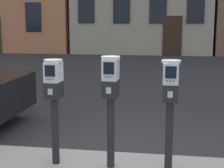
{
  "coord_description": "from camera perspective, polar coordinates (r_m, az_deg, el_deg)",
  "views": [
    {
      "loc": [
        0.59,
        -4.21,
        1.86
      ],
      "look_at": [
        -0.04,
        -0.18,
        1.13
      ],
      "focal_mm": 56.58,
      "sensor_mm": 36.0,
      "label": 1
    }
  ],
  "objects": [
    {
      "name": "parking_meter_twin_adjacent",
      "position": [
        4.06,
        -0.22,
        -1.27
      ],
      "size": [
        0.22,
        0.25,
        1.32
      ],
      "rotation": [
        0.0,
        0.0,
        -1.59
      ],
      "color": "black",
      "rests_on": "sidewalk_slab"
    },
    {
      "name": "parking_meter_end_of_row",
      "position": [
        4.01,
        9.4,
        -1.87
      ],
      "size": [
        0.22,
        0.25,
        1.29
      ],
      "rotation": [
        0.0,
        0.0,
        -1.59
      ],
      "color": "black",
      "rests_on": "sidewalk_slab"
    },
    {
      "name": "parking_meter_near_kerb",
      "position": [
        4.22,
        -9.35,
        -1.42
      ],
      "size": [
        0.22,
        0.25,
        1.28
      ],
      "rotation": [
        0.0,
        0.0,
        -1.59
      ],
      "color": "black",
      "rests_on": "sidewalk_slab"
    },
    {
      "name": "ground_plane",
      "position": [
        4.64,
        0.89,
        -13.42
      ],
      "size": [
        160.0,
        160.0,
        0.0
      ],
      "primitive_type": "plane",
      "color": "#28282B"
    }
  ]
}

